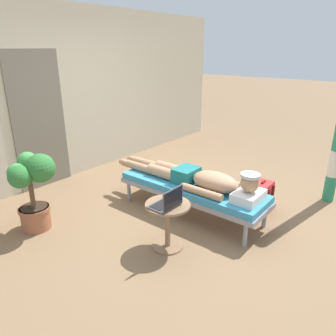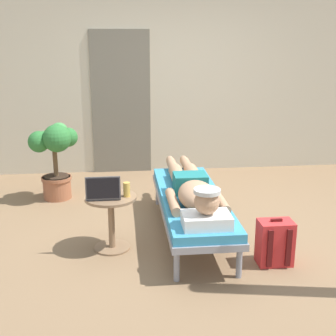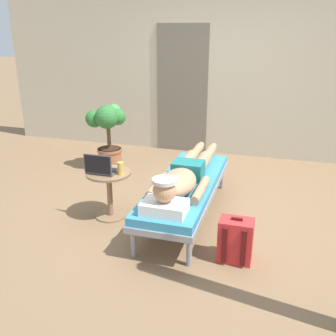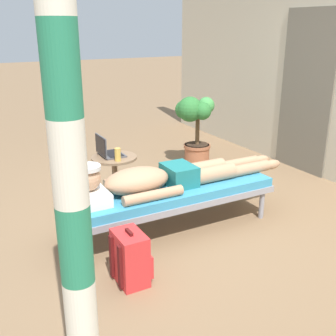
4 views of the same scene
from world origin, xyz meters
TOP-DOWN VIEW (x-y plane):
  - ground_plane at (0.00, 0.00)m, footprint 40.00×40.00m
  - house_wall_back at (-0.01, 2.29)m, footprint 7.60×0.20m
  - house_door_panel at (-0.67, 2.18)m, footprint 0.84×0.03m
  - lounge_chair at (-0.01, -0.15)m, footprint 0.62×1.99m
  - person_reclining at (-0.01, -0.26)m, footprint 0.53×2.17m
  - side_table at (-0.81, -0.39)m, footprint 0.48×0.48m
  - laptop at (-0.87, -0.44)m, footprint 0.31×0.24m
  - drink_glass at (-0.66, -0.41)m, footprint 0.06×0.06m
  - backpack at (0.62, -0.84)m, footprint 0.30×0.26m
  - potted_plant at (-1.49, 1.03)m, footprint 0.57×0.53m

SIDE VIEW (x-z plane):
  - ground_plane at x=0.00m, z-range 0.00..0.00m
  - backpack at x=0.62m, z-range -0.02..0.41m
  - lounge_chair at x=-0.01m, z-range 0.14..0.56m
  - side_table at x=-0.81m, z-range 0.09..0.62m
  - person_reclining at x=-0.01m, z-range 0.36..0.68m
  - laptop at x=-0.87m, z-range 0.47..0.69m
  - potted_plant at x=-1.49m, z-range 0.11..1.07m
  - drink_glass at x=-0.66m, z-range 0.52..0.66m
  - house_door_panel at x=-0.67m, z-range 0.00..2.04m
  - house_wall_back at x=-0.01m, z-range 0.00..2.70m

